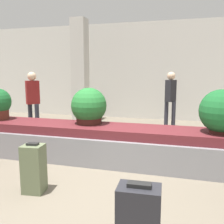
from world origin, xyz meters
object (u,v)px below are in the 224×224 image
pillar (80,71)px  potted_plant_2 (89,107)px  potted_plant_0 (222,112)px  suitcase_3 (34,168)px  traveler_1 (171,95)px  traveler_0 (33,97)px

pillar → potted_plant_2: bearing=-64.7°
potted_plant_0 → potted_plant_2: bearing=176.3°
pillar → suitcase_3: (1.31, -4.70, -1.28)m
suitcase_3 → potted_plant_0: 2.84m
pillar → potted_plant_0: 5.03m
potted_plant_0 → traveler_1: traveler_1 is taller
pillar → potted_plant_0: (3.71, -3.33, -0.65)m
traveler_0 → traveler_1: size_ratio=1.00×
traveler_1 → potted_plant_2: bearing=2.7°
pillar → potted_plant_2: (1.50, -3.19, -0.67)m
pillar → potted_plant_2: size_ratio=4.88×
potted_plant_0 → traveler_0: (-4.29, 1.55, -0.03)m
potted_plant_0 → traveler_0: size_ratio=0.43×
suitcase_3 → traveler_1: (1.50, 4.42, 0.61)m
pillar → suitcase_3: size_ratio=4.84×
traveler_0 → pillar: bearing=-154.1°
potted_plant_2 → pillar: bearing=115.3°
suitcase_3 → potted_plant_2: 1.64m
potted_plant_2 → traveler_1: 3.19m
traveler_0 → traveler_1: bearing=157.5°
suitcase_3 → potted_plant_2: size_ratio=1.01×
pillar → potted_plant_2: 3.59m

